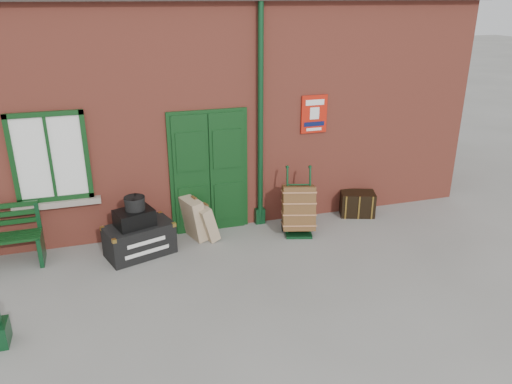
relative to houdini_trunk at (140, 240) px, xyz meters
name	(u,v)px	position (x,y,z in m)	size (l,w,h in m)	color
ground	(248,264)	(1.65, -0.85, -0.27)	(80.00, 80.00, 0.00)	gray
station_building	(201,94)	(1.65, 2.64, 1.89)	(10.30, 4.30, 4.36)	#AC4937
houdini_trunk	(140,240)	(0.00, 0.00, 0.00)	(1.09, 0.60, 0.55)	black
strongbox	(134,218)	(-0.05, 0.00, 0.41)	(0.60, 0.44, 0.27)	black
hatbox	(135,203)	(-0.02, 0.03, 0.65)	(0.33, 0.33, 0.22)	black
suitcase_back	(194,218)	(0.99, 0.34, 0.11)	(0.21, 0.54, 0.75)	tan
suitcase_front	(205,222)	(1.17, 0.24, 0.06)	(0.19, 0.48, 0.64)	tan
porter_trolley	(299,209)	(2.86, 0.02, 0.19)	(0.73, 0.76, 1.20)	#0E381B
dark_trunk	(357,204)	(4.27, 0.40, -0.04)	(0.66, 0.43, 0.47)	black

